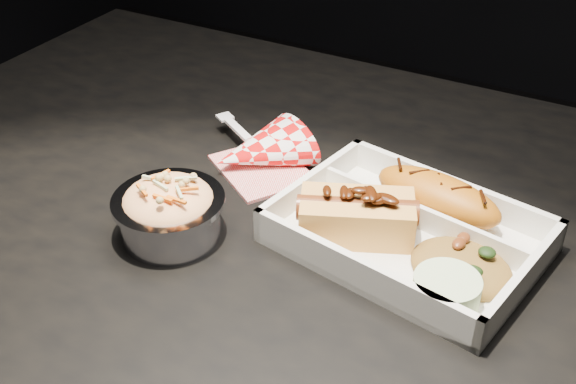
% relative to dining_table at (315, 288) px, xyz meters
% --- Properties ---
extents(dining_table, '(1.20, 0.80, 0.75)m').
position_rel_dining_table_xyz_m(dining_table, '(0.00, 0.00, 0.00)').
color(dining_table, black).
rests_on(dining_table, ground).
extents(food_tray, '(0.28, 0.22, 0.04)m').
position_rel_dining_table_xyz_m(food_tray, '(0.10, 0.01, 0.10)').
color(food_tray, silver).
rests_on(food_tray, dining_table).
extents(fried_pastry, '(0.15, 0.08, 0.04)m').
position_rel_dining_table_xyz_m(fried_pastry, '(0.11, 0.07, 0.12)').
color(fried_pastry, '#B26111').
rests_on(fried_pastry, food_tray).
extents(hotdog, '(0.13, 0.10, 0.06)m').
position_rel_dining_table_xyz_m(hotdog, '(0.05, -0.01, 0.12)').
color(hotdog, '#EAA54F').
rests_on(hotdog, food_tray).
extents(fried_rice_mound, '(0.11, 0.10, 0.03)m').
position_rel_dining_table_xyz_m(fried_rice_mound, '(0.16, -0.01, 0.11)').
color(fried_rice_mound, olive).
rests_on(fried_rice_mound, food_tray).
extents(cupcake_liner, '(0.06, 0.06, 0.03)m').
position_rel_dining_table_xyz_m(cupcake_liner, '(0.16, -0.06, 0.11)').
color(cupcake_liner, beige).
rests_on(cupcake_liner, food_tray).
extents(foil_coleslaw_cup, '(0.11, 0.11, 0.07)m').
position_rel_dining_table_xyz_m(foil_coleslaw_cup, '(-0.12, -0.09, 0.12)').
color(foil_coleslaw_cup, silver).
rests_on(foil_coleslaw_cup, dining_table).
extents(napkin_fork, '(0.17, 0.15, 0.10)m').
position_rel_dining_table_xyz_m(napkin_fork, '(-0.11, 0.07, 0.11)').
color(napkin_fork, red).
rests_on(napkin_fork, dining_table).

